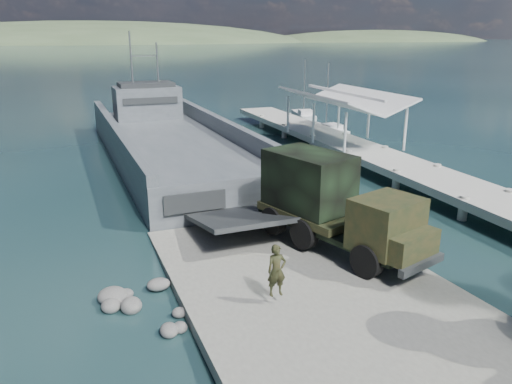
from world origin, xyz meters
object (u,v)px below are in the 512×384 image
Objects in this scene: sailboat_far at (304,116)px; soldier at (277,281)px; pier at (348,138)px; military_truck at (332,203)px; sailboat_near at (327,131)px; landing_craft at (172,148)px.

soldier is at bearing -104.71° from sailboat_far.
pier is 4.86× the size of military_truck.
sailboat_far is at bearing 73.78° from sailboat_near.
military_truck is (-10.54, -16.17, 0.91)m from pier.
landing_craft reaches higher than military_truck.
landing_craft is at bearing -168.62° from sailboat_near.
soldier is (-14.91, -20.17, -0.15)m from pier.
pier is 1.21× the size of landing_craft.
soldier is at bearing -155.10° from military_truck.
landing_craft is at bearing -130.52° from sailboat_far.
military_truck is (3.00, -20.81, 1.63)m from landing_craft.
pier is 25.09m from soldier.
sailboat_near is (13.55, 25.30, -2.12)m from military_truck.
sailboat_near is at bearing -89.83° from sailboat_far.
sailboat_far reaches higher than soldier.
landing_craft is at bearing 161.08° from pier.
landing_craft is 4.02× the size of military_truck.
landing_craft is 19.26× the size of soldier.
pier is at bearing -92.74° from sailboat_far.
sailboat_far reaches higher than military_truck.
landing_craft is 5.12× the size of sailboat_far.
sailboat_near reaches higher than sailboat_far.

